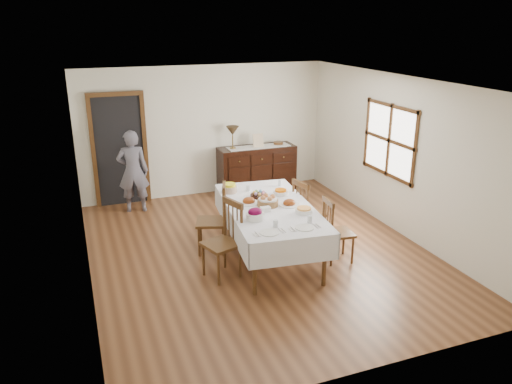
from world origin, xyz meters
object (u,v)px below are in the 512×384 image
object	(u,v)px
chair_right_far	(307,211)
table_lamp	(232,131)
person	(133,169)
sideboard	(257,169)
chair_left_far	(215,218)
dining_table	(269,212)
chair_left_near	(225,239)
chair_right_near	(335,230)

from	to	relation	value
chair_right_far	table_lamp	world-z (taller)	table_lamp
chair_right_far	person	bearing A→B (deg)	34.56
sideboard	person	world-z (taller)	person
chair_right_far	table_lamp	size ratio (longest dim) A/B	2.27
chair_left_far	table_lamp	size ratio (longest dim) A/B	2.37
dining_table	chair_right_far	world-z (taller)	chair_right_far
chair_left_near	sideboard	xyz separation A→B (m)	(1.71, 3.25, -0.07)
chair_left_far	chair_right_near	size ratio (longest dim) A/B	1.11
chair_left_far	chair_right_near	world-z (taller)	chair_left_far
chair_right_near	chair_right_far	world-z (taller)	chair_right_far
person	chair_right_far	bearing A→B (deg)	145.39
chair_right_far	chair_right_near	bearing A→B (deg)	176.12
chair_left_far	table_lamp	world-z (taller)	table_lamp
chair_right_near	table_lamp	size ratio (longest dim) A/B	2.14
chair_left_far	table_lamp	bearing A→B (deg)	174.43
sideboard	person	xyz separation A→B (m)	(-2.54, -0.27, 0.35)
chair_left_far	person	size ratio (longest dim) A/B	0.66
chair_left_near	chair_right_near	size ratio (longest dim) A/B	1.11
chair_right_near	person	world-z (taller)	person
chair_left_near	table_lamp	distance (m)	3.55
person	chair_right_near	bearing A→B (deg)	138.49
chair_right_far	chair_left_near	bearing A→B (deg)	100.73
dining_table	chair_left_near	xyz separation A→B (m)	(-0.79, -0.31, -0.18)
chair_right_far	sideboard	xyz separation A→B (m)	(0.14, 2.63, -0.05)
table_lamp	chair_left_far	bearing A→B (deg)	-114.10
chair_right_far	person	world-z (taller)	person
dining_table	table_lamp	size ratio (longest dim) A/B	5.48
chair_left_near	person	distance (m)	3.11
chair_left_near	chair_left_far	xyz separation A→B (m)	(0.09, 0.80, -0.00)
chair_left_far	chair_right_far	bearing A→B (deg)	101.86
dining_table	chair_right_near	xyz separation A→B (m)	(0.87, -0.45, -0.23)
sideboard	person	size ratio (longest dim) A/B	0.96
chair_left_far	person	bearing A→B (deg)	-138.52
table_lamp	chair_right_near	bearing A→B (deg)	-82.14
sideboard	table_lamp	xyz separation A→B (m)	(-0.51, 0.01, 0.83)
chair_left_near	dining_table	bearing A→B (deg)	92.72
table_lamp	chair_right_far	bearing A→B (deg)	-81.91
chair_left_near	table_lamp	size ratio (longest dim) A/B	2.38
chair_right_near	chair_right_far	xyz separation A→B (m)	(-0.10, 0.77, 0.03)
chair_right_near	dining_table	bearing A→B (deg)	69.24
sideboard	dining_table	bearing A→B (deg)	-107.24
chair_left_near	chair_right_far	world-z (taller)	chair_left_near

